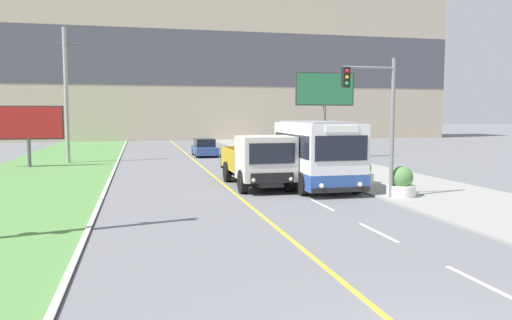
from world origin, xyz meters
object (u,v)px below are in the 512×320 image
(planter_round_second, at_px, (362,173))
(planter_round_near, at_px, (401,183))
(car_distant, at_px, (205,148))
(utility_pole_far, at_px, (66,95))
(planter_round_far, at_px, (307,158))
(city_bus, at_px, (317,155))
(billboard_large, at_px, (325,93))
(traffic_light_mast, at_px, (378,110))
(billboard_small, at_px, (28,124))
(dump_truck, at_px, (260,162))
(planter_round_third, at_px, (329,164))

(planter_round_second, bearing_deg, planter_round_near, -91.30)
(car_distant, height_order, planter_round_second, car_distant)
(utility_pole_far, distance_m, planter_round_far, 17.58)
(city_bus, relative_size, billboard_large, 0.85)
(city_bus, relative_size, traffic_light_mast, 1.00)
(traffic_light_mast, relative_size, billboard_small, 1.29)
(city_bus, distance_m, dump_truck, 2.66)
(dump_truck, bearing_deg, traffic_light_mast, -46.14)
(billboard_small, bearing_deg, planter_round_near, -43.25)
(billboard_small, height_order, planter_round_near, billboard_small)
(billboard_small, bearing_deg, dump_truck, -45.32)
(utility_pole_far, height_order, planter_round_near, utility_pole_far)
(traffic_light_mast, relative_size, planter_round_second, 4.64)
(billboard_small, bearing_deg, traffic_light_mast, -45.52)
(car_distant, bearing_deg, city_bus, -82.13)
(car_distant, distance_m, planter_round_third, 15.71)
(dump_truck, relative_size, planter_round_near, 5.44)
(billboard_small, bearing_deg, city_bus, -41.66)
(billboard_large, height_order, planter_round_third, billboard_large)
(city_bus, distance_m, billboard_small, 20.14)
(billboard_small, xyz_separation_m, planter_round_near, (17.54, -16.50, -2.20))
(utility_pole_far, distance_m, planter_round_third, 19.54)
(planter_round_near, bearing_deg, car_distant, 102.97)
(car_distant, xyz_separation_m, planter_round_near, (5.22, -22.68, -0.06))
(city_bus, distance_m, planter_round_far, 9.01)
(city_bus, relative_size, planter_round_third, 4.36)
(dump_truck, xyz_separation_m, planter_round_far, (5.00, 7.88, -0.60))
(planter_round_second, xyz_separation_m, planter_round_far, (-0.14, 7.84, 0.03))
(utility_pole_far, height_order, traffic_light_mast, utility_pole_far)
(utility_pole_far, height_order, billboard_large, utility_pole_far)
(billboard_large, bearing_deg, planter_round_far, -119.20)
(planter_round_near, distance_m, planter_round_far, 11.76)
(utility_pole_far, height_order, billboard_small, utility_pole_far)
(billboard_large, xyz_separation_m, planter_round_second, (-3.64, -14.61, -4.54))
(city_bus, height_order, car_distant, city_bus)
(planter_round_third, bearing_deg, planter_round_far, 89.79)
(car_distant, height_order, planter_round_near, car_distant)
(dump_truck, height_order, car_distant, dump_truck)
(dump_truck, distance_m, planter_round_second, 5.18)
(dump_truck, relative_size, car_distant, 1.59)
(utility_pole_far, xyz_separation_m, traffic_light_mast, (14.27, -19.25, -1.19))
(traffic_light_mast, height_order, planter_round_near, traffic_light_mast)
(car_distant, height_order, planter_round_third, car_distant)
(utility_pole_far, height_order, planter_round_second, utility_pole_far)
(planter_round_third, distance_m, planter_round_far, 3.92)
(traffic_light_mast, bearing_deg, car_distant, 100.01)
(city_bus, distance_m, traffic_light_mast, 4.09)
(planter_round_far, bearing_deg, traffic_light_mast, -95.49)
(planter_round_third, relative_size, planter_round_far, 1.01)
(car_distant, relative_size, billboard_large, 0.64)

